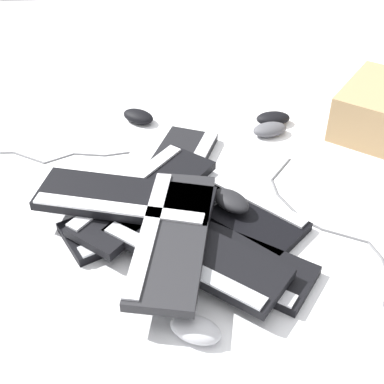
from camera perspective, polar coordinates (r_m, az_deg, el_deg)
The scene contains 16 objects.
ground_plane at distance 1.43m, azimuth -2.75°, elevation -1.35°, with size 3.20×3.20×0.00m, color white.
keyboard_0 at distance 1.41m, azimuth 3.59°, elevation -1.27°, with size 0.43×0.41×0.03m.
keyboard_1 at distance 1.52m, azimuth -2.08°, elevation 2.06°, with size 0.29×0.46×0.03m.
keyboard_2 at distance 1.38m, azimuth -4.65°, elevation -2.34°, with size 0.46×0.35×0.03m.
keyboard_3 at distance 1.27m, azimuth 3.14°, elevation -6.67°, with size 0.45×0.37×0.03m.
keyboard_4 at distance 1.23m, azimuth 0.25°, elevation -6.52°, with size 0.44×0.38×0.03m.
keyboard_5 at distance 1.39m, azimuth -5.10°, elevation -0.39°, with size 0.39×0.44×0.03m.
keyboard_6 at distance 1.23m, azimuth -2.11°, elevation -4.66°, with size 0.22×0.46×0.03m.
keyboard_7 at distance 1.34m, azimuth -7.19°, elevation -0.73°, with size 0.46×0.25×0.03m.
mouse_0 at distance 1.71m, azimuth 8.30°, elevation 6.62°, with size 0.11×0.07×0.04m, color #4C4C51.
mouse_1 at distance 1.77m, azimuth -5.75°, elevation 8.03°, with size 0.11×0.07×0.04m, color black.
mouse_2 at distance 1.77m, azimuth 8.64°, elevation 7.78°, with size 0.11×0.07×0.04m, color black.
mouse_3 at distance 1.36m, azimuth 4.18°, elevation -0.95°, with size 0.11×0.07×0.04m, color black.
mouse_4 at distance 1.12m, azimuth 0.39°, elevation -14.43°, with size 0.11×0.07×0.04m, color #B7B7BC.
cable_0 at distance 1.37m, azimuth 15.00°, elevation -4.65°, with size 0.22×0.70×0.01m.
cardboard_box at distance 1.79m, azimuth 19.70°, elevation 8.28°, with size 0.31×0.24×0.15m, color tan.
Camera 1 is at (0.03, -1.09, 0.92)m, focal length 50.00 mm.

